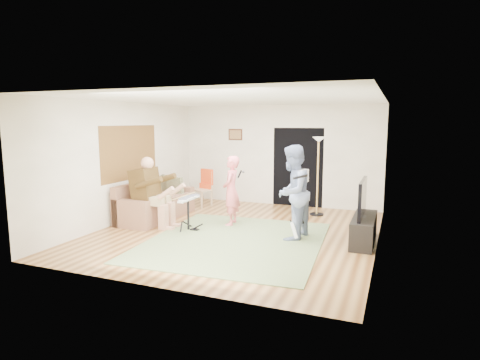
{
  "coord_description": "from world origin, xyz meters",
  "views": [
    {
      "loc": [
        3.03,
        -7.46,
        2.27
      ],
      "look_at": [
        -0.05,
        0.3,
        1.04
      ],
      "focal_mm": 30.0,
      "sensor_mm": 36.0,
      "label": 1
    }
  ],
  "objects_px": {
    "drum_kit": "(188,215)",
    "singer": "(231,191)",
    "guitar_spare": "(296,229)",
    "torchiere_lamp": "(318,162)",
    "sofa": "(153,206)",
    "dining_chair": "(203,193)",
    "guitarist": "(292,192)",
    "tv_cabinet": "(364,230)",
    "television": "(362,198)"
  },
  "relations": [
    {
      "from": "guitarist",
      "to": "guitar_spare",
      "type": "relative_size",
      "value": 2.46
    },
    {
      "from": "torchiere_lamp",
      "to": "guitar_spare",
      "type": "bearing_deg",
      "value": -89.44
    },
    {
      "from": "television",
      "to": "sofa",
      "type": "bearing_deg",
      "value": 177.52
    },
    {
      "from": "tv_cabinet",
      "to": "guitar_spare",
      "type": "bearing_deg",
      "value": -166.48
    },
    {
      "from": "dining_chair",
      "to": "television",
      "type": "bearing_deg",
      "value": -3.31
    },
    {
      "from": "drum_kit",
      "to": "guitar_spare",
      "type": "distance_m",
      "value": 2.28
    },
    {
      "from": "guitar_spare",
      "to": "torchiere_lamp",
      "type": "bearing_deg",
      "value": 90.56
    },
    {
      "from": "sofa",
      "to": "drum_kit",
      "type": "relative_size",
      "value": 2.94
    },
    {
      "from": "drum_kit",
      "to": "guitarist",
      "type": "height_order",
      "value": "guitarist"
    },
    {
      "from": "singer",
      "to": "tv_cabinet",
      "type": "distance_m",
      "value": 2.89
    },
    {
      "from": "guitarist",
      "to": "torchiere_lamp",
      "type": "height_order",
      "value": "torchiere_lamp"
    },
    {
      "from": "drum_kit",
      "to": "television",
      "type": "bearing_deg",
      "value": 7.34
    },
    {
      "from": "guitar_spare",
      "to": "torchiere_lamp",
      "type": "distance_m",
      "value": 2.48
    },
    {
      "from": "singer",
      "to": "sofa",
      "type": "bearing_deg",
      "value": -96.43
    },
    {
      "from": "dining_chair",
      "to": "tv_cabinet",
      "type": "height_order",
      "value": "dining_chair"
    },
    {
      "from": "sofa",
      "to": "television",
      "type": "relative_size",
      "value": 1.84
    },
    {
      "from": "drum_kit",
      "to": "guitarist",
      "type": "bearing_deg",
      "value": 5.3
    },
    {
      "from": "drum_kit",
      "to": "tv_cabinet",
      "type": "height_order",
      "value": "drum_kit"
    },
    {
      "from": "television",
      "to": "tv_cabinet",
      "type": "bearing_deg",
      "value": 0.0
    },
    {
      "from": "television",
      "to": "drum_kit",
      "type": "bearing_deg",
      "value": -172.66
    },
    {
      "from": "tv_cabinet",
      "to": "drum_kit",
      "type": "bearing_deg",
      "value": -172.76
    },
    {
      "from": "sofa",
      "to": "drum_kit",
      "type": "distance_m",
      "value": 1.45
    },
    {
      "from": "singer",
      "to": "tv_cabinet",
      "type": "height_order",
      "value": "singer"
    },
    {
      "from": "sofa",
      "to": "guitar_spare",
      "type": "relative_size",
      "value": 2.89
    },
    {
      "from": "torchiere_lamp",
      "to": "tv_cabinet",
      "type": "height_order",
      "value": "torchiere_lamp"
    },
    {
      "from": "sofa",
      "to": "drum_kit",
      "type": "height_order",
      "value": "sofa"
    },
    {
      "from": "torchiere_lamp",
      "to": "tv_cabinet",
      "type": "distance_m",
      "value": 2.53
    },
    {
      "from": "sofa",
      "to": "torchiere_lamp",
      "type": "distance_m",
      "value": 4.07
    },
    {
      "from": "guitarist",
      "to": "guitar_spare",
      "type": "height_order",
      "value": "guitarist"
    },
    {
      "from": "guitar_spare",
      "to": "torchiere_lamp",
      "type": "relative_size",
      "value": 0.39
    },
    {
      "from": "guitar_spare",
      "to": "dining_chair",
      "type": "height_order",
      "value": "dining_chair"
    },
    {
      "from": "guitarist",
      "to": "television",
      "type": "height_order",
      "value": "guitarist"
    },
    {
      "from": "torchiere_lamp",
      "to": "dining_chair",
      "type": "xyz_separation_m",
      "value": [
        -3.05,
        -0.11,
        -0.95
      ]
    },
    {
      "from": "guitarist",
      "to": "television",
      "type": "bearing_deg",
      "value": 110.36
    },
    {
      "from": "drum_kit",
      "to": "torchiere_lamp",
      "type": "relative_size",
      "value": 0.38
    },
    {
      "from": "singer",
      "to": "guitar_spare",
      "type": "distance_m",
      "value": 1.79
    },
    {
      "from": "sofa",
      "to": "torchiere_lamp",
      "type": "height_order",
      "value": "torchiere_lamp"
    },
    {
      "from": "drum_kit",
      "to": "singer",
      "type": "relative_size",
      "value": 0.48
    },
    {
      "from": "singer",
      "to": "dining_chair",
      "type": "relative_size",
      "value": 1.53
    },
    {
      "from": "guitar_spare",
      "to": "television",
      "type": "distance_m",
      "value": 1.37
    },
    {
      "from": "tv_cabinet",
      "to": "sofa",
      "type": "bearing_deg",
      "value": 177.55
    },
    {
      "from": "singer",
      "to": "television",
      "type": "height_order",
      "value": "singer"
    },
    {
      "from": "drum_kit",
      "to": "dining_chair",
      "type": "bearing_deg",
      "value": 109.64
    },
    {
      "from": "torchiere_lamp",
      "to": "tv_cabinet",
      "type": "xyz_separation_m",
      "value": [
        1.25,
        -1.93,
        -1.05
      ]
    },
    {
      "from": "television",
      "to": "torchiere_lamp",
      "type": "bearing_deg",
      "value": 121.98
    },
    {
      "from": "singer",
      "to": "dining_chair",
      "type": "bearing_deg",
      "value": -144.9
    },
    {
      "from": "torchiere_lamp",
      "to": "dining_chair",
      "type": "height_order",
      "value": "torchiere_lamp"
    },
    {
      "from": "tv_cabinet",
      "to": "television",
      "type": "relative_size",
      "value": 1.2
    },
    {
      "from": "singer",
      "to": "torchiere_lamp",
      "type": "bearing_deg",
      "value": 126.77
    },
    {
      "from": "drum_kit",
      "to": "guitarist",
      "type": "xyz_separation_m",
      "value": [
        2.17,
        0.2,
        0.59
      ]
    }
  ]
}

